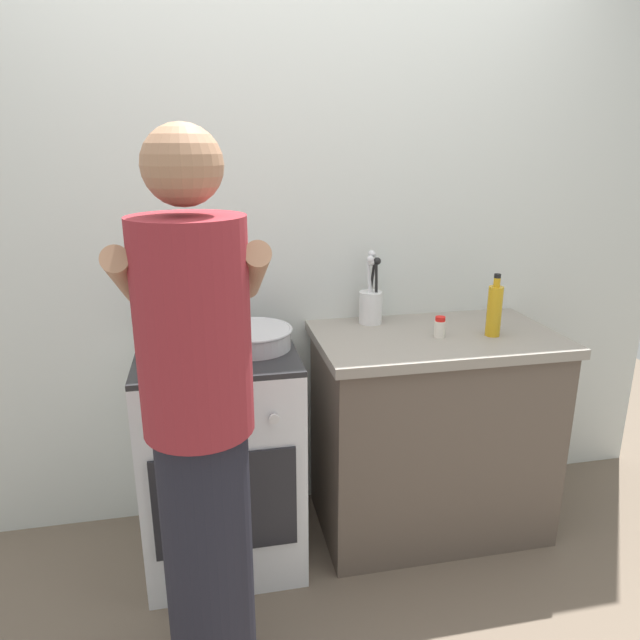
{
  "coord_description": "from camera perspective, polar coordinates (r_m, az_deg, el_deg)",
  "views": [
    {
      "loc": [
        -0.37,
        -1.95,
        1.64
      ],
      "look_at": [
        0.05,
        0.12,
        1.0
      ],
      "focal_mm": 32.11,
      "sensor_mm": 36.0,
      "label": 1
    }
  ],
  "objects": [
    {
      "name": "ground",
      "position": [
        2.58,
        -0.6,
        -22.69
      ],
      "size": [
        6.0,
        6.0,
        0.0
      ],
      "primitive_type": "plane",
      "color": "#6B5B4C"
    },
    {
      "name": "utensil_crock",
      "position": [
        2.49,
        5.09,
        1.87
      ],
      "size": [
        0.1,
        0.1,
        0.32
      ],
      "color": "silver",
      "rests_on": "countertop"
    },
    {
      "name": "oil_bottle",
      "position": [
        2.42,
        16.98,
        0.97
      ],
      "size": [
        0.06,
        0.06,
        0.26
      ],
      "color": "gold",
      "rests_on": "countertop"
    },
    {
      "name": "person",
      "position": [
        1.66,
        -11.78,
        -11.66
      ],
      "size": [
        0.41,
        0.5,
        1.7
      ],
      "color": "black",
      "rests_on": "ground"
    },
    {
      "name": "back_wall",
      "position": [
        2.54,
        1.6,
        8.06
      ],
      "size": [
        3.2,
        0.1,
        2.5
      ],
      "color": "silver",
      "rests_on": "ground"
    },
    {
      "name": "countertop",
      "position": [
        2.58,
        10.99,
        -10.84
      ],
      "size": [
        1.0,
        0.6,
        0.9
      ],
      "color": "brown",
      "rests_on": "ground"
    },
    {
      "name": "stove_range",
      "position": [
        2.41,
        -9.74,
        -12.99
      ],
      "size": [
        0.6,
        0.62,
        0.9
      ],
      "color": "silver",
      "rests_on": "ground"
    },
    {
      "name": "pot",
      "position": [
        2.17,
        -14.06,
        -1.82
      ],
      "size": [
        0.27,
        0.2,
        0.13
      ],
      "color": "#B2B2B7",
      "rests_on": "stove_range"
    },
    {
      "name": "spice_bottle",
      "position": [
        2.36,
        11.85,
        -0.71
      ],
      "size": [
        0.04,
        0.04,
        0.09
      ],
      "color": "silver",
      "rests_on": "countertop"
    },
    {
      "name": "mixing_bowl",
      "position": [
        2.2,
        -6.72,
        -1.68
      ],
      "size": [
        0.31,
        0.31,
        0.08
      ],
      "color": "#B7B7BC",
      "rests_on": "stove_range"
    }
  ]
}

